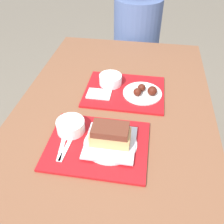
{
  "coord_description": "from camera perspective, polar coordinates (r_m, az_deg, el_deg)",
  "views": [
    {
      "loc": [
        0.14,
        -0.79,
        1.49
      ],
      "look_at": [
        0.0,
        0.03,
        0.79
      ],
      "focal_mm": 40.0,
      "sensor_mm": 36.0,
      "label": 1
    }
  ],
  "objects": [
    {
      "name": "plastic_fork_near",
      "position": [
        1.01,
        -11.22,
        -7.22
      ],
      "size": [
        0.04,
        0.17,
        0.0
      ],
      "color": "white",
      "rests_on": "tray_near"
    },
    {
      "name": "picnic_bench_far",
      "position": [
        2.19,
        4.27,
        8.81
      ],
      "size": [
        0.88,
        0.28,
        0.42
      ],
      "color": "brown",
      "rests_on": "ground_plane"
    },
    {
      "name": "picnic_table",
      "position": [
        1.16,
        -0.45,
        -5.77
      ],
      "size": [
        0.93,
        1.71,
        0.75
      ],
      "color": "brown",
      "rests_on": "ground_plane"
    },
    {
      "name": "bowl_coleslaw_near",
      "position": [
        1.04,
        -9.44,
        -3.04
      ],
      "size": [
        0.12,
        0.12,
        0.05
      ],
      "color": "white",
      "rests_on": "tray_near"
    },
    {
      "name": "ground_plane",
      "position": [
        1.7,
        -0.33,
        -21.54
      ],
      "size": [
        12.0,
        12.0,
        0.0
      ],
      "primitive_type": "plane",
      "color": "#706656"
    },
    {
      "name": "tray_near",
      "position": [
        1.0,
        -3.31,
        -7.56
      ],
      "size": [
        0.4,
        0.32,
        0.01
      ],
      "color": "#B21419",
      "rests_on": "picnic_table"
    },
    {
      "name": "wings_plate_far",
      "position": [
        1.24,
        7.23,
        4.57
      ],
      "size": [
        0.19,
        0.19,
        0.05
      ],
      "color": "white",
      "rests_on": "tray_far"
    },
    {
      "name": "brisket_sandwich_plate",
      "position": [
        0.97,
        -0.38,
        -5.98
      ],
      "size": [
        0.21,
        0.21,
        0.1
      ],
      "color": "white",
      "rests_on": "tray_near"
    },
    {
      "name": "napkin_far",
      "position": [
        1.24,
        -2.98,
        4.13
      ],
      "size": [
        0.12,
        0.08,
        0.01
      ],
      "color": "white",
      "rests_on": "tray_far"
    },
    {
      "name": "plastic_knife_near",
      "position": [
        1.0,
        -10.02,
        -7.39
      ],
      "size": [
        0.03,
        0.17,
        0.0
      ],
      "color": "white",
      "rests_on": "tray_near"
    },
    {
      "name": "condiment_packet",
      "position": [
        1.04,
        -2.35,
        -4.39
      ],
      "size": [
        0.04,
        0.03,
        0.01
      ],
      "color": "#A59E93",
      "rests_on": "tray_near"
    },
    {
      "name": "bowl_coleslaw_far",
      "position": [
        1.3,
        -0.34,
        7.53
      ],
      "size": [
        0.12,
        0.12,
        0.05
      ],
      "color": "white",
      "rests_on": "tray_far"
    },
    {
      "name": "tray_far",
      "position": [
        1.27,
        2.86,
        4.72
      ],
      "size": [
        0.4,
        0.32,
        0.01
      ],
      "color": "#B21419",
      "rests_on": "picnic_table"
    },
    {
      "name": "person_seated_across",
      "position": [
        2.02,
        5.73,
        18.15
      ],
      "size": [
        0.35,
        0.35,
        0.77
      ],
      "color": "#4C6093",
      "rests_on": "picnic_bench_far"
    }
  ]
}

